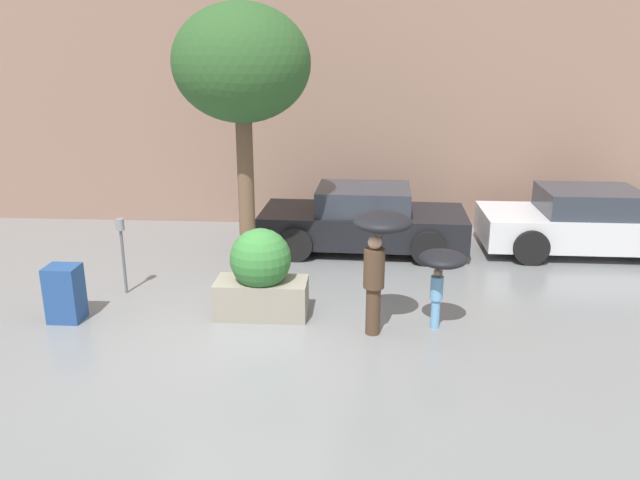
% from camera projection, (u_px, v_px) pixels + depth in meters
% --- Properties ---
extents(ground_plane, '(40.00, 40.00, 0.00)m').
position_uv_depth(ground_plane, '(238.00, 337.00, 9.29)').
color(ground_plane, slate).
extents(building_facade, '(18.00, 0.30, 6.00)m').
position_uv_depth(building_facade, '(287.00, 98.00, 14.60)').
color(building_facade, '#8C6B5B').
rests_on(building_facade, ground).
extents(planter_box, '(1.46, 0.97, 1.44)m').
position_uv_depth(planter_box, '(261.00, 275.00, 9.86)').
color(planter_box, gray).
rests_on(planter_box, ground).
extents(person_adult, '(0.86, 0.86, 1.86)m').
position_uv_depth(person_adult, '(380.00, 242.00, 9.06)').
color(person_adult, '#473323').
rests_on(person_adult, ground).
extents(person_child, '(0.72, 0.72, 1.26)m').
position_uv_depth(person_child, '(442.00, 265.00, 9.26)').
color(person_child, '#669ED1').
rests_on(person_child, ground).
extents(parked_car_near, '(4.33, 2.17, 1.35)m').
position_uv_depth(parked_car_near, '(363.00, 220.00, 13.19)').
color(parked_car_near, black).
rests_on(parked_car_near, ground).
extents(parked_car_far, '(4.34, 2.08, 1.35)m').
position_uv_depth(parked_car_far, '(587.00, 223.00, 13.02)').
color(parked_car_far, silver).
rests_on(parked_car_far, ground).
extents(street_tree, '(2.39, 2.39, 4.90)m').
position_uv_depth(street_tree, '(242.00, 66.00, 10.72)').
color(street_tree, brown).
rests_on(street_tree, ground).
extents(parking_meter, '(0.14, 0.14, 1.35)m').
position_uv_depth(parking_meter, '(122.00, 240.00, 10.70)').
color(parking_meter, '#595B60').
rests_on(parking_meter, ground).
extents(newspaper_box, '(0.50, 0.44, 0.90)m').
position_uv_depth(newspaper_box, '(65.00, 293.00, 9.76)').
color(newspaper_box, navy).
rests_on(newspaper_box, ground).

